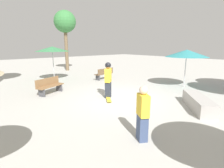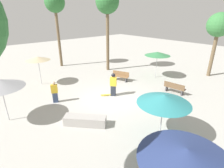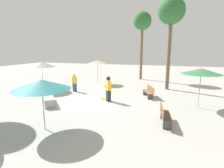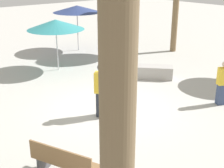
{
  "view_description": "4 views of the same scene",
  "coord_description": "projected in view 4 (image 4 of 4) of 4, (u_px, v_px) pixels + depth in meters",
  "views": [
    {
      "loc": [
        -5.62,
        -6.02,
        2.58
      ],
      "look_at": [
        -0.51,
        -0.09,
        0.82
      ],
      "focal_mm": 28.0,
      "sensor_mm": 36.0,
      "label": 1
    },
    {
      "loc": [
        8.61,
        -7.46,
        5.78
      ],
      "look_at": [
        -0.05,
        0.17,
        1.08
      ],
      "focal_mm": 28.0,
      "sensor_mm": 36.0,
      "label": 2
    },
    {
      "loc": [
        10.96,
        4.32,
        3.58
      ],
      "look_at": [
        -0.62,
        0.64,
        1.17
      ],
      "focal_mm": 28.0,
      "sensor_mm": 36.0,
      "label": 3
    },
    {
      "loc": [
        -7.32,
        5.95,
        4.42
      ],
      "look_at": [
        -0.8,
        0.55,
        1.25
      ],
      "focal_mm": 50.0,
      "sensor_mm": 36.0,
      "label": 4
    }
  ],
  "objects": [
    {
      "name": "shade_umbrella_navy",
      "position": [
        77.0,
        9.0,
        16.96
      ],
      "size": [
        2.62,
        2.62,
        2.49
      ],
      "color": "#B7B7BC",
      "rests_on": "ground_plane"
    },
    {
      "name": "skater_main",
      "position": [
        102.0,
        88.0,
        9.57
      ],
      "size": [
        0.53,
        0.5,
        1.76
      ],
      "rotation": [
        0.0,
        0.0,
        3.82
      ],
      "color": "#282D38",
      "rests_on": "ground_plane"
    },
    {
      "name": "bench_near",
      "position": [
        64.0,
        162.0,
        6.81
      ],
      "size": [
        1.65,
        1.03,
        0.85
      ],
      "rotation": [
        0.0,
        0.0,
        3.54
      ],
      "color": "#47474C",
      "rests_on": "ground_plane"
    },
    {
      "name": "bystander_watching",
      "position": [
        223.0,
        83.0,
        10.51
      ],
      "size": [
        0.42,
        0.48,
        1.55
      ],
      "rotation": [
        0.0,
        0.0,
        1.03
      ],
      "color": "#38476B",
      "rests_on": "ground_plane"
    },
    {
      "name": "ground_plane",
      "position": [
        109.0,
        109.0,
        10.38
      ],
      "size": [
        60.0,
        60.0,
        0.0
      ],
      "primitive_type": "plane",
      "color": "#B2AFA8"
    },
    {
      "name": "skateboard",
      "position": [
        120.0,
        114.0,
        9.9
      ],
      "size": [
        0.61,
        0.77,
        0.07
      ],
      "rotation": [
        0.0,
        0.0,
        4.12
      ],
      "color": "gold",
      "rests_on": "ground_plane"
    },
    {
      "name": "shade_umbrella_teal",
      "position": [
        56.0,
        25.0,
        13.63
      ],
      "size": [
        2.52,
        2.52,
        2.3
      ],
      "color": "#B7B7BC",
      "rests_on": "ground_plane"
    },
    {
      "name": "concrete_ledge",
      "position": [
        145.0,
        72.0,
        13.26
      ],
      "size": [
        2.13,
        2.02,
        0.53
      ],
      "rotation": [
        0.0,
        0.0,
        0.74
      ],
      "color": "#A8A39E",
      "rests_on": "ground_plane"
    }
  ]
}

